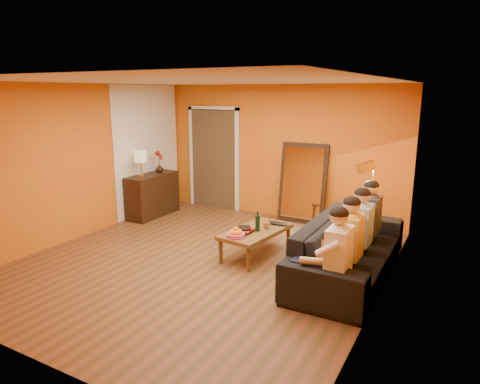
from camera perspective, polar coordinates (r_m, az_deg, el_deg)
The scene contains 27 objects.
room_shell at distance 6.38m, azimuth -3.32°, elevation 2.74°, with size 5.00×5.50×2.60m.
white_accent at distance 8.94m, azimuth -12.21°, elevation 5.51°, with size 0.02×1.90×2.58m, color white.
doorway_recess at distance 9.26m, azimuth -3.10°, elevation 4.49°, with size 1.06×0.30×2.10m, color #3F2D19.
door_jamb_left at distance 9.47m, azimuth -6.43°, elevation 4.62°, with size 0.08×0.06×2.20m, color white.
door_jamb_right at distance 8.87m, azimuth -0.37°, elevation 4.12°, with size 0.08×0.06×2.20m, color white.
door_header at distance 9.05m, azimuth -3.60°, elevation 11.09°, with size 1.22×0.06×0.08m, color white.
mirror_frame at distance 8.24m, azimuth 8.38°, elevation 1.21°, with size 0.92×0.06×1.52m, color black.
mirror_glass at distance 8.21m, azimuth 8.28°, elevation 1.16°, with size 0.78×0.02×1.36m, color white.
sideboard at distance 8.79m, azimuth -11.57°, elevation -0.39°, with size 0.44×1.18×0.85m, color black.
table_lamp at distance 8.44m, azimuth -13.10°, elevation 3.67°, with size 0.24×0.24×0.51m, color beige, non-canonical shape.
sofa at distance 6.05m, azimuth 14.33°, elevation -7.30°, with size 1.03×2.62×0.77m, color black.
coffee_table at distance 6.57m, azimuth 2.13°, elevation -6.78°, with size 0.62×1.22×0.42m, color brown, non-canonical shape.
floor_lamp at distance 6.67m, azimuth 17.08°, elevation -2.48°, with size 0.30×0.24×1.44m, color gold, non-canonical shape.
dog at distance 5.32m, azimuth 11.35°, elevation -10.29°, with size 0.40×0.62×0.73m, color #A07948, non-canonical shape.
person_far_left at distance 5.03m, azimuth 12.98°, elevation -8.73°, with size 0.70×0.44×1.22m, color white, non-canonical shape.
person_mid_left at distance 5.53m, azimuth 14.57°, elevation -6.77°, with size 0.70×0.44×1.22m, color gold, non-canonical shape.
person_mid_right at distance 6.04m, azimuth 15.89°, elevation -5.14°, with size 0.70×0.44×1.22m, color #96BDE9, non-canonical shape.
person_far_right at distance 6.55m, azimuth 17.00°, elevation -3.76°, with size 0.70×0.44×1.22m, color #323237, non-canonical shape.
fruit_bowl at distance 6.15m, azimuth -0.58°, elevation -5.36°, with size 0.26×0.26×0.16m, color #D24A83, non-canonical shape.
wine_bottle at distance 6.39m, azimuth 2.36°, elevation -3.92°, with size 0.07×0.07×0.31m, color black.
tumbler at distance 6.54m, azimuth 3.57°, elevation -4.47°, with size 0.11×0.11×0.10m, color #B27F3F.
laptop at distance 6.73m, azimuth 4.86°, elevation -4.33°, with size 0.35×0.23×0.03m, color black.
book_lower at distance 6.41m, azimuth -0.10°, elevation -5.19°, with size 0.20×0.27×0.03m, color black.
book_mid at distance 6.41m, azimuth 0.02°, elevation -4.99°, with size 0.19×0.26×0.02m, color #B01415.
book_upper at distance 6.39m, azimuth -0.15°, elevation -4.84°, with size 0.17×0.23×0.02m, color black.
vase at distance 8.88m, azimuth -10.69°, elevation 3.14°, with size 0.16×0.16×0.17m, color black.
flowers at distance 8.84m, azimuth -10.76°, elevation 4.80°, with size 0.17×0.17×0.45m, color #B01415, non-canonical shape.
Camera 1 is at (3.34, -4.94, 2.47)m, focal length 32.00 mm.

